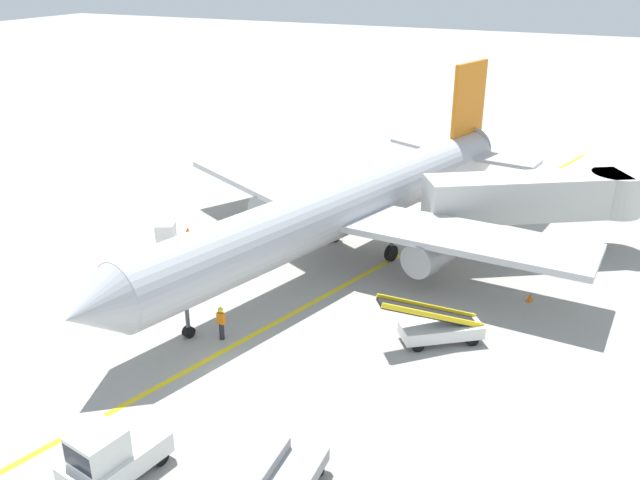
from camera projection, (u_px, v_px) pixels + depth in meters
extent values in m
plane|color=#9E9B93|center=(250.00, 381.00, 28.72)|extent=(300.00, 300.00, 0.00)
cube|color=yellow|center=(278.00, 322.00, 33.41)|extent=(22.27, 77.00, 0.01)
cylinder|color=#B2B5BA|center=(342.00, 206.00, 38.72)|extent=(11.42, 29.75, 3.30)
cone|color=#B2B5BA|center=(92.00, 309.00, 27.45)|extent=(3.77, 3.20, 3.23)
cone|color=#B2B5BA|center=(481.00, 144.00, 49.97)|extent=(3.78, 3.55, 3.14)
cube|color=#B2B5BA|center=(470.00, 238.00, 35.41)|extent=(13.27, 5.28, 0.36)
cylinder|color=gray|center=(432.00, 253.00, 36.09)|extent=(2.71, 3.60, 1.90)
cube|color=#B2B5BA|center=(269.00, 181.00, 44.44)|extent=(13.55, 9.98, 0.36)
cylinder|color=gray|center=(276.00, 204.00, 43.14)|extent=(2.71, 3.60, 1.90)
cube|color=orange|center=(469.00, 100.00, 46.88)|extent=(1.37, 3.92, 5.20)
cube|color=#B2B5BA|center=(500.00, 159.00, 46.22)|extent=(5.45, 2.90, 0.24)
cube|color=#B2B5BA|center=(426.00, 145.00, 49.83)|extent=(5.65, 4.12, 0.24)
cylinder|color=#4C4C51|center=(187.00, 308.00, 31.46)|extent=(0.20, 0.20, 3.12)
cylinder|color=black|center=(189.00, 332.00, 31.96)|extent=(0.49, 0.63, 0.56)
cylinder|color=#4C4C51|center=(392.00, 236.00, 39.53)|extent=(0.20, 0.20, 3.12)
cylinder|color=black|center=(391.00, 253.00, 39.95)|extent=(0.60, 1.02, 0.96)
cylinder|color=#4C4C51|center=(335.00, 219.00, 42.18)|extent=(0.20, 0.20, 3.12)
cylinder|color=black|center=(334.00, 234.00, 42.60)|extent=(0.60, 1.02, 0.96)
cube|color=black|center=(133.00, 285.00, 28.71)|extent=(2.97, 1.73, 0.60)
cube|color=beige|center=(526.00, 197.00, 39.87)|extent=(11.57, 8.53, 2.50)
cylinder|color=beige|center=(616.00, 193.00, 40.49)|extent=(3.20, 3.20, 2.50)
cylinder|color=#59595B|center=(492.00, 236.00, 40.62)|extent=(0.56, 0.56, 2.35)
cube|color=#333338|center=(491.00, 249.00, 40.98)|extent=(1.80, 1.40, 0.50)
cube|color=silver|center=(116.00, 459.00, 23.27)|extent=(2.53, 3.89, 0.80)
cube|color=silver|center=(98.00, 447.00, 22.43)|extent=(1.79, 1.87, 1.10)
cube|color=black|center=(78.00, 460.00, 21.85)|extent=(1.42, 0.34, 0.77)
cylinder|color=black|center=(72.00, 480.00, 22.92)|extent=(0.33, 0.63, 0.60)
cylinder|color=black|center=(161.00, 457.00, 23.94)|extent=(0.33, 0.63, 0.60)
cylinder|color=black|center=(131.00, 440.00, 24.80)|extent=(0.33, 0.63, 0.60)
cube|color=silver|center=(174.00, 246.00, 40.47)|extent=(2.73, 2.27, 0.70)
cube|color=silver|center=(166.00, 232.00, 40.10)|extent=(1.44, 1.42, 1.10)
cube|color=black|center=(157.00, 233.00, 40.07)|extent=(0.52, 0.90, 0.77)
cylinder|color=black|center=(159.00, 255.00, 40.06)|extent=(0.63, 0.47, 0.60)
cylinder|color=black|center=(162.00, 248.00, 41.07)|extent=(0.63, 0.47, 0.60)
cylinder|color=black|center=(187.00, 255.00, 40.13)|extent=(0.63, 0.47, 0.60)
cylinder|color=black|center=(190.00, 247.00, 41.15)|extent=(0.63, 0.47, 0.60)
cube|color=silver|center=(441.00, 330.00, 31.50)|extent=(3.96, 3.44, 0.60)
cylinder|color=black|center=(418.00, 345.00, 30.81)|extent=(0.61, 0.53, 0.60)
cylinder|color=black|center=(409.00, 331.00, 31.96)|extent=(0.61, 0.53, 0.60)
cylinder|color=black|center=(472.00, 340.00, 31.27)|extent=(0.61, 0.53, 0.60)
cylinder|color=black|center=(462.00, 326.00, 32.43)|extent=(0.61, 0.53, 0.60)
cube|color=black|center=(430.00, 313.00, 31.02)|extent=(4.57, 3.66, 1.76)
cube|color=yellow|center=(434.00, 316.00, 30.57)|extent=(4.11, 3.01, 1.84)
cube|color=yellow|center=(427.00, 306.00, 31.38)|extent=(4.11, 3.01, 1.84)
cube|color=#A5A5A8|center=(293.00, 480.00, 22.71)|extent=(1.62, 2.86, 0.16)
cube|color=gray|center=(313.00, 480.00, 22.35)|extent=(0.18, 2.80, 0.50)
cube|color=gray|center=(273.00, 468.00, 22.88)|extent=(0.18, 2.80, 0.50)
cylinder|color=black|center=(321.00, 470.00, 23.50)|extent=(0.14, 0.36, 0.36)
cylinder|color=black|center=(290.00, 461.00, 23.92)|extent=(0.14, 0.36, 0.36)
cylinder|color=#26262D|center=(222.00, 331.00, 31.73)|extent=(0.24, 0.24, 0.85)
cube|color=orange|center=(221.00, 318.00, 31.45)|extent=(0.36, 0.22, 0.56)
sphere|color=#9E7051|center=(220.00, 311.00, 31.30)|extent=(0.20, 0.20, 0.20)
sphere|color=yellow|center=(220.00, 310.00, 31.28)|extent=(0.24, 0.24, 0.24)
cone|color=orange|center=(530.00, 297.00, 35.32)|extent=(0.36, 0.36, 0.44)
cone|color=orange|center=(281.00, 254.00, 40.49)|extent=(0.36, 0.36, 0.44)
cone|color=orange|center=(217.00, 280.00, 37.16)|extent=(0.36, 0.36, 0.44)
cone|color=orange|center=(188.00, 230.00, 43.92)|extent=(0.36, 0.36, 0.44)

